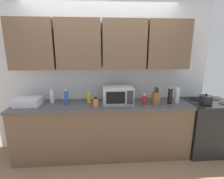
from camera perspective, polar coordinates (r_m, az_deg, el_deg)
The scene contains 14 objects.
wall_back_with_cabinets at distance 2.80m, azimuth -3.51°, elevation 10.03°, with size 3.70×0.38×2.60m.
counter_run at distance 2.87m, azimuth -3.14°, elevation -13.38°, with size 2.83×0.63×0.90m.
stove_range at distance 3.39m, azimuth 29.63°, elevation -10.88°, with size 0.76×0.64×0.91m.
kettle at distance 3.02m, azimuth 29.52°, elevation -3.07°, with size 0.19×0.19×0.17m.
microwave at distance 2.70m, azimuth 1.96°, elevation -1.76°, with size 0.48×0.37×0.28m.
dish_rack at distance 2.91m, azimuth -26.82°, elevation -3.71°, with size 0.38×0.30×0.12m, color silver.
knife_block at distance 2.71m, azimuth 14.78°, elevation -2.90°, with size 0.12×0.13×0.29m.
bottle_yellow_mustard at distance 2.75m, azimuth -7.94°, elevation -2.82°, with size 0.07×0.07×0.18m.
bottle_red_sauce at distance 2.69m, azimuth 11.07°, elevation -3.39°, with size 0.07×0.07×0.17m.
bottle_blue_cleaner at distance 2.71m, azimuth -15.43°, elevation -2.64°, with size 0.06×0.06×0.24m.
bottle_white_jar at distance 2.87m, azimuth -19.92°, elevation -2.19°, with size 0.07×0.07×0.24m.
bottle_clear_tall at distance 2.91m, azimuth 21.46°, elevation -1.85°, with size 0.08×0.08×0.26m.
bottle_soy_dark at distance 2.83m, azimuth 19.30°, elevation -2.09°, with size 0.07×0.07×0.26m.
bottle_spice_jar at distance 2.48m, azimuth -5.58°, elevation -4.67°, with size 0.08×0.08×0.17m.
Camera 1 is at (-0.03, -2.87, 1.74)m, focal length 26.61 mm.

